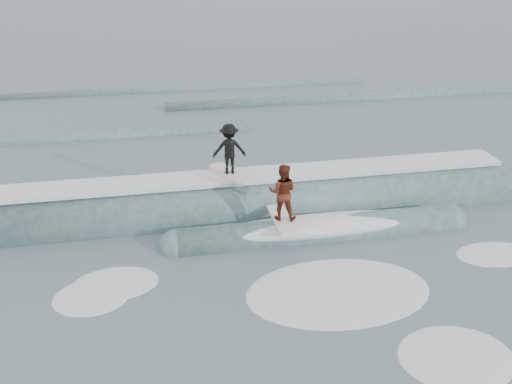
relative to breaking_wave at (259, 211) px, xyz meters
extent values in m
plane|color=#3B4F56|center=(-0.24, -4.97, -0.04)|extent=(160.00, 160.00, 0.00)
cylinder|color=#335157|center=(-0.24, 0.30, -0.04)|extent=(19.24, 2.39, 2.39)
sphere|color=#335157|center=(9.38, 0.30, -0.04)|extent=(2.39, 2.39, 2.39)
cylinder|color=#335157|center=(1.56, -1.90, -0.04)|extent=(9.00, 1.18, 1.18)
sphere|color=#335157|center=(-2.94, -1.90, -0.04)|extent=(1.18, 1.18, 1.18)
sphere|color=#335157|center=(6.06, -1.90, -0.04)|extent=(1.18, 1.18, 1.18)
cube|color=white|center=(-0.24, 0.30, 1.23)|extent=(18.00, 1.30, 0.14)
ellipsoid|color=white|center=(1.56, -1.90, 0.26)|extent=(7.60, 1.30, 0.60)
cube|color=silver|center=(-0.94, 0.30, 1.35)|extent=(1.26, 2.06, 0.10)
imported|color=black|center=(-0.94, 0.30, 2.25)|extent=(1.14, 0.72, 1.70)
cube|color=white|center=(0.35, -1.90, 0.60)|extent=(0.56, 2.00, 0.10)
imported|color=#521C0F|center=(0.35, -1.90, 1.55)|extent=(1.05, 0.93, 1.80)
ellipsoid|color=white|center=(-5.35, -4.05, -0.04)|extent=(2.06, 1.41, 0.10)
ellipsoid|color=white|center=(2.96, -8.06, -0.04)|extent=(3.10, 2.12, 0.10)
ellipsoid|color=white|center=(-4.75, -3.52, -0.04)|extent=(2.79, 1.90, 0.10)
ellipsoid|color=white|center=(6.40, -4.12, -0.04)|extent=(2.49, 1.70, 0.10)
ellipsoid|color=white|center=(1.15, -5.07, -0.04)|extent=(4.01, 2.74, 0.10)
cylinder|color=#335157|center=(-9.73, 9.03, -0.04)|extent=(22.00, 0.70, 0.70)
cylinder|color=#335157|center=(8.44, 13.03, -0.04)|extent=(22.00, 0.80, 0.80)
cylinder|color=#335157|center=(-0.85, 17.03, -0.04)|extent=(22.00, 0.60, 0.60)
camera|label=1|loc=(-3.48, -17.20, 8.80)|focal=40.00mm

